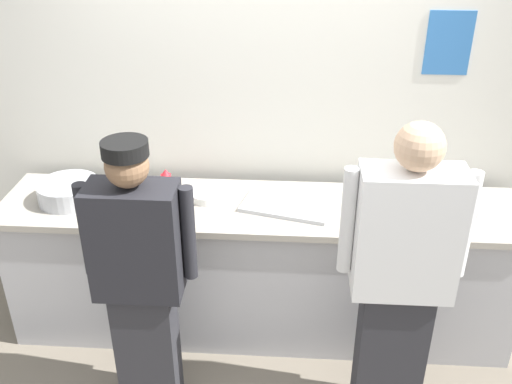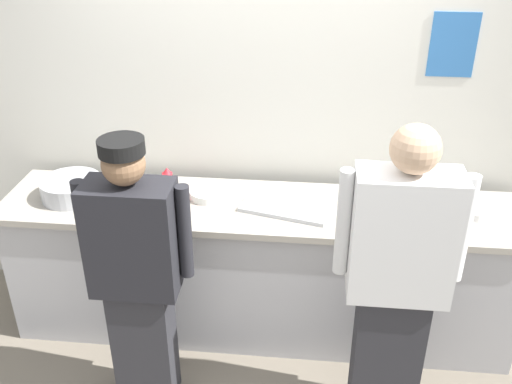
{
  "view_description": "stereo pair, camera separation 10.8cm",
  "coord_description": "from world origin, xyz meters",
  "px_view_note": "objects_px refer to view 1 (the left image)",
  "views": [
    {
      "loc": [
        0.17,
        -2.64,
        2.62
      ],
      "look_at": [
        -0.02,
        0.3,
        1.03
      ],
      "focal_mm": 40.57,
      "sensor_mm": 36.0,
      "label": 1
    },
    {
      "loc": [
        0.28,
        -2.63,
        2.62
      ],
      "look_at": [
        -0.02,
        0.3,
        1.03
      ],
      "focal_mm": 40.57,
      "sensor_mm": 36.0,
      "label": 2
    }
  ],
  "objects_px": {
    "ramekin_orange_sauce": "(475,211)",
    "chefs_knife": "(412,212)",
    "ramekin_red_sauce": "(375,198)",
    "plate_stack_front": "(208,194)",
    "sheet_tray": "(287,206)",
    "chef_center": "(401,276)",
    "deli_cup": "(451,203)",
    "squeeze_bottle_primary": "(143,203)",
    "chef_near_left": "(140,276)",
    "squeeze_bottle_secondary": "(167,185)",
    "mixing_bowl_steel": "(69,191)"
  },
  "relations": [
    {
      "from": "sheet_tray",
      "to": "squeeze_bottle_secondary",
      "type": "xyz_separation_m",
      "value": [
        -0.72,
        0.06,
        0.08
      ]
    },
    {
      "from": "deli_cup",
      "to": "chef_near_left",
      "type": "bearing_deg",
      "value": -158.39
    },
    {
      "from": "squeeze_bottle_primary",
      "to": "ramekin_orange_sauce",
      "type": "bearing_deg",
      "value": 5.13
    },
    {
      "from": "mixing_bowl_steel",
      "to": "ramekin_red_sauce",
      "type": "bearing_deg",
      "value": 3.13
    },
    {
      "from": "mixing_bowl_steel",
      "to": "plate_stack_front",
      "type": "bearing_deg",
      "value": 6.02
    },
    {
      "from": "ramekin_orange_sauce",
      "to": "sheet_tray",
      "type": "bearing_deg",
      "value": 179.47
    },
    {
      "from": "squeeze_bottle_secondary",
      "to": "sheet_tray",
      "type": "bearing_deg",
      "value": -4.63
    },
    {
      "from": "squeeze_bottle_secondary",
      "to": "mixing_bowl_steel",
      "type": "bearing_deg",
      "value": -174.5
    },
    {
      "from": "deli_cup",
      "to": "squeeze_bottle_secondary",
      "type": "bearing_deg",
      "value": 179.11
    },
    {
      "from": "squeeze_bottle_primary",
      "to": "squeeze_bottle_secondary",
      "type": "height_order",
      "value": "squeeze_bottle_primary"
    },
    {
      "from": "ramekin_red_sauce",
      "to": "ramekin_orange_sauce",
      "type": "bearing_deg",
      "value": -11.5
    },
    {
      "from": "squeeze_bottle_primary",
      "to": "ramekin_red_sauce",
      "type": "relative_size",
      "value": 2.1
    },
    {
      "from": "chef_near_left",
      "to": "chefs_knife",
      "type": "height_order",
      "value": "chef_near_left"
    },
    {
      "from": "chef_center",
      "to": "sheet_tray",
      "type": "bearing_deg",
      "value": 132.13
    },
    {
      "from": "chef_center",
      "to": "mixing_bowl_steel",
      "type": "distance_m",
      "value": 1.99
    },
    {
      "from": "chef_near_left",
      "to": "deli_cup",
      "type": "xyz_separation_m",
      "value": [
        1.69,
        0.67,
        0.11
      ]
    },
    {
      "from": "plate_stack_front",
      "to": "squeeze_bottle_secondary",
      "type": "distance_m",
      "value": 0.26
    },
    {
      "from": "ramekin_orange_sauce",
      "to": "chefs_knife",
      "type": "relative_size",
      "value": 0.33
    },
    {
      "from": "sheet_tray",
      "to": "squeeze_bottle_secondary",
      "type": "relative_size",
      "value": 2.6
    },
    {
      "from": "sheet_tray",
      "to": "chefs_knife",
      "type": "bearing_deg",
      "value": -1.52
    },
    {
      "from": "squeeze_bottle_secondary",
      "to": "deli_cup",
      "type": "xyz_separation_m",
      "value": [
        1.68,
        -0.03,
        -0.05
      ]
    },
    {
      "from": "chef_center",
      "to": "deli_cup",
      "type": "bearing_deg",
      "value": 59.93
    },
    {
      "from": "plate_stack_front",
      "to": "mixing_bowl_steel",
      "type": "height_order",
      "value": "mixing_bowl_steel"
    },
    {
      "from": "plate_stack_front",
      "to": "ramekin_orange_sauce",
      "type": "xyz_separation_m",
      "value": [
        1.56,
        -0.1,
        0.0
      ]
    },
    {
      "from": "chefs_knife",
      "to": "plate_stack_front",
      "type": "bearing_deg",
      "value": 174.84
    },
    {
      "from": "plate_stack_front",
      "to": "sheet_tray",
      "type": "bearing_deg",
      "value": -10.61
    },
    {
      "from": "ramekin_red_sauce",
      "to": "squeeze_bottle_secondary",
      "type": "bearing_deg",
      "value": -177.98
    },
    {
      "from": "chef_near_left",
      "to": "ramekin_red_sauce",
      "type": "relative_size",
      "value": 16.12
    },
    {
      "from": "plate_stack_front",
      "to": "squeeze_bottle_primary",
      "type": "relative_size",
      "value": 1.16
    },
    {
      "from": "deli_cup",
      "to": "ramekin_red_sauce",
      "type": "bearing_deg",
      "value": 170.64
    },
    {
      "from": "mixing_bowl_steel",
      "to": "squeeze_bottle_secondary",
      "type": "bearing_deg",
      "value": 5.5
    },
    {
      "from": "chef_near_left",
      "to": "squeeze_bottle_secondary",
      "type": "xyz_separation_m",
      "value": [
        0.01,
        0.69,
        0.16
      ]
    },
    {
      "from": "plate_stack_front",
      "to": "chef_center",
      "type": "bearing_deg",
      "value": -34.48
    },
    {
      "from": "chef_near_left",
      "to": "chef_center",
      "type": "height_order",
      "value": "chef_center"
    },
    {
      "from": "mixing_bowl_steel",
      "to": "sheet_tray",
      "type": "height_order",
      "value": "mixing_bowl_steel"
    },
    {
      "from": "squeeze_bottle_primary",
      "to": "ramekin_red_sauce",
      "type": "distance_m",
      "value": 1.37
    },
    {
      "from": "squeeze_bottle_secondary",
      "to": "chefs_knife",
      "type": "height_order",
      "value": "squeeze_bottle_secondary"
    },
    {
      "from": "squeeze_bottle_primary",
      "to": "ramekin_red_sauce",
      "type": "xyz_separation_m",
      "value": [
        1.34,
        0.28,
        -0.07
      ]
    },
    {
      "from": "squeeze_bottle_secondary",
      "to": "ramekin_orange_sauce",
      "type": "height_order",
      "value": "squeeze_bottle_secondary"
    },
    {
      "from": "chef_center",
      "to": "ramekin_orange_sauce",
      "type": "distance_m",
      "value": 0.81
    },
    {
      "from": "mixing_bowl_steel",
      "to": "chefs_knife",
      "type": "bearing_deg",
      "value": -0.61
    },
    {
      "from": "squeeze_bottle_primary",
      "to": "deli_cup",
      "type": "height_order",
      "value": "squeeze_bottle_primary"
    },
    {
      "from": "ramekin_orange_sauce",
      "to": "deli_cup",
      "type": "distance_m",
      "value": 0.14
    },
    {
      "from": "squeeze_bottle_secondary",
      "to": "ramekin_red_sauce",
      "type": "distance_m",
      "value": 1.26
    },
    {
      "from": "sheet_tray",
      "to": "chefs_knife",
      "type": "relative_size",
      "value": 1.88
    },
    {
      "from": "mixing_bowl_steel",
      "to": "deli_cup",
      "type": "distance_m",
      "value": 2.27
    },
    {
      "from": "deli_cup",
      "to": "chefs_knife",
      "type": "distance_m",
      "value": 0.24
    },
    {
      "from": "sheet_tray",
      "to": "ramekin_orange_sauce",
      "type": "xyz_separation_m",
      "value": [
        1.08,
        -0.01,
        0.01
      ]
    },
    {
      "from": "ramekin_red_sauce",
      "to": "ramekin_orange_sauce",
      "type": "relative_size",
      "value": 1.08
    },
    {
      "from": "chef_near_left",
      "to": "squeeze_bottle_primary",
      "type": "bearing_deg",
      "value": 99.82
    }
  ]
}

